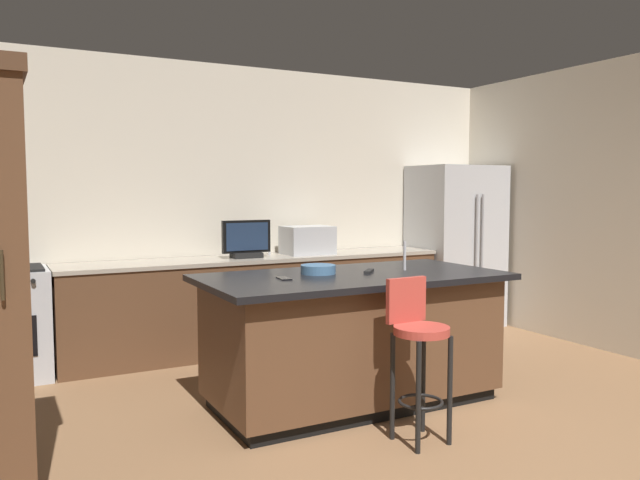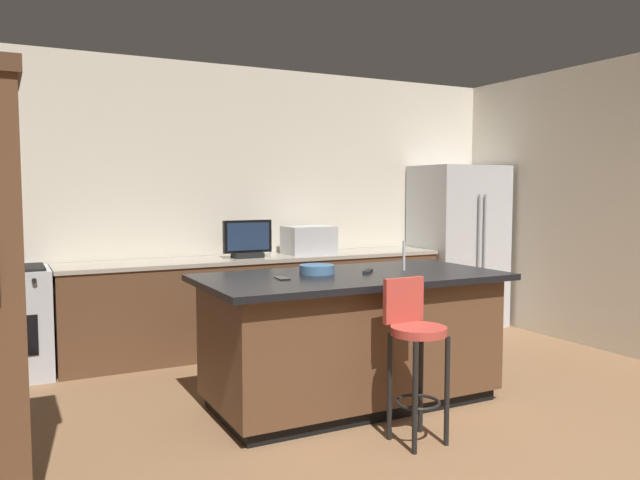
# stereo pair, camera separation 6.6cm
# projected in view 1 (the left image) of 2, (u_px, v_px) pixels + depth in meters

# --- Properties ---
(wall_back) EXTENTS (6.12, 0.12, 2.76)m
(wall_back) POSITION_uv_depth(u_px,v_px,m) (253.00, 206.00, 6.38)
(wall_back) COLOR beige
(wall_back) RESTS_ON ground_plane
(wall_right) EXTENTS (0.12, 4.43, 2.76)m
(wall_right) POSITION_uv_depth(u_px,v_px,m) (612.00, 207.00, 5.94)
(wall_right) COLOR beige
(wall_right) RESTS_ON ground_plane
(counter_back) EXTENTS (3.78, 0.62, 0.90)m
(counter_back) POSITION_uv_depth(u_px,v_px,m) (261.00, 302.00, 6.09)
(counter_back) COLOR brown
(counter_back) RESTS_ON ground_plane
(kitchen_island) EXTENTS (2.17, 1.10, 0.94)m
(kitchen_island) POSITION_uv_depth(u_px,v_px,m) (353.00, 337.00, 4.50)
(kitchen_island) COLOR black
(kitchen_island) RESTS_ON ground_plane
(refrigerator) EXTENTS (0.92, 0.77, 1.81)m
(refrigerator) POSITION_uv_depth(u_px,v_px,m) (455.00, 246.00, 7.10)
(refrigerator) COLOR #B7BABF
(refrigerator) RESTS_ON ground_plane
(microwave) EXTENTS (0.48, 0.36, 0.28)m
(microwave) POSITION_uv_depth(u_px,v_px,m) (307.00, 240.00, 6.28)
(microwave) COLOR #B7BABF
(microwave) RESTS_ON counter_back
(tv_monitor) EXTENTS (0.47, 0.16, 0.36)m
(tv_monitor) POSITION_uv_depth(u_px,v_px,m) (246.00, 241.00, 5.92)
(tv_monitor) COLOR black
(tv_monitor) RESTS_ON counter_back
(sink_faucet_back) EXTENTS (0.02, 0.02, 0.24)m
(sink_faucet_back) POSITION_uv_depth(u_px,v_px,m) (269.00, 243.00, 6.20)
(sink_faucet_back) COLOR #B2B2B7
(sink_faucet_back) RESTS_ON counter_back
(sink_faucet_island) EXTENTS (0.02, 0.02, 0.22)m
(sink_faucet_island) POSITION_uv_depth(u_px,v_px,m) (405.00, 256.00, 4.67)
(sink_faucet_island) COLOR #B2B2B7
(sink_faucet_island) RESTS_ON kitchen_island
(bar_stool_center) EXTENTS (0.34, 0.35, 1.00)m
(bar_stool_center) POSITION_uv_depth(u_px,v_px,m) (418.00, 344.00, 3.81)
(bar_stool_center) COLOR #B23D33
(bar_stool_center) RESTS_ON ground_plane
(fruit_bowl) EXTENTS (0.25, 0.25, 0.06)m
(fruit_bowl) POSITION_uv_depth(u_px,v_px,m) (318.00, 269.00, 4.48)
(fruit_bowl) COLOR #3F668C
(fruit_bowl) RESTS_ON kitchen_island
(cell_phone) EXTENTS (0.09, 0.16, 0.01)m
(cell_phone) POSITION_uv_depth(u_px,v_px,m) (284.00, 278.00, 4.22)
(cell_phone) COLOR black
(cell_phone) RESTS_ON kitchen_island
(tv_remote) EXTENTS (0.15, 0.15, 0.02)m
(tv_remote) POSITION_uv_depth(u_px,v_px,m) (369.00, 271.00, 4.54)
(tv_remote) COLOR black
(tv_remote) RESTS_ON kitchen_island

